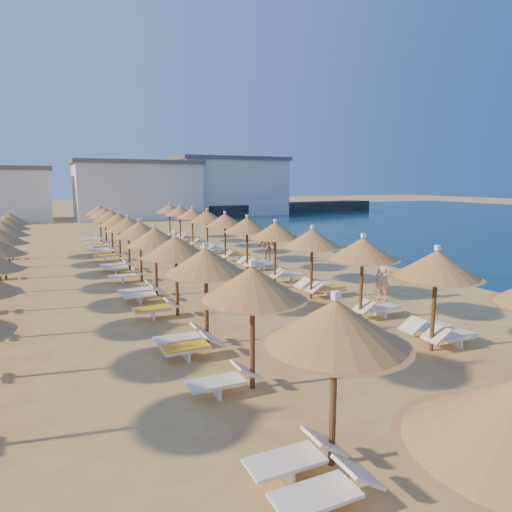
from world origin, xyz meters
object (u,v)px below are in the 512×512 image
parasol_row_west (147,234)px  beachgoer_a (383,279)px  jetty (292,208)px  beachgoer_c (267,247)px  parasol_row_east (260,228)px

parasol_row_west → beachgoer_a: 10.28m
beachgoer_a → jetty: bearing=133.4°
parasol_row_west → beachgoer_a: bearing=-38.1°
beachgoer_c → beachgoer_a: size_ratio=1.04×
jetty → parasol_row_west: size_ratio=0.80×
parasol_row_west → beachgoer_c: (7.58, 3.29, -1.50)m
parasol_row_east → beachgoer_c: (2.01, 3.29, -1.50)m
parasol_row_east → parasol_row_west: same height
jetty → beachgoer_c: 43.76m
jetty → beachgoer_c: size_ratio=15.99×
beachgoer_c → parasol_row_west: bearing=-95.7°
jetty → parasol_row_east: bearing=-131.1°
beachgoer_c → beachgoer_a: beachgoer_c is taller
parasol_row_west → jetty: bearing=53.0°
beachgoer_c → beachgoer_a: (0.42, -9.56, -0.03)m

